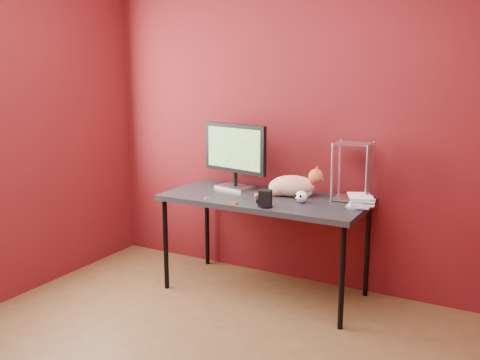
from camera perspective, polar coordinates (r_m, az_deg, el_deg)
The scene contains 11 objects.
room at distance 2.60m, azimuth -7.45°, elevation 6.54°, with size 3.52×3.52×2.61m.
desk at distance 3.97m, azimuth 2.71°, elevation -2.50°, with size 1.50×0.70×0.75m.
monitor at distance 4.18m, azimuth -0.54°, elevation 2.93°, with size 0.58×0.24×0.51m.
cat at distance 3.97m, azimuth 5.68°, elevation -0.60°, with size 0.46×0.31×0.24m.
skull_mug at distance 3.79m, azimuth 6.56°, elevation -1.78°, with size 0.09×0.09×0.08m.
speaker at distance 3.65m, azimuth 2.71°, elevation -2.06°, with size 0.10×0.10×0.12m.
book_stack at distance 3.71m, azimuth 11.98°, elevation 3.71°, with size 0.23×0.26×0.85m.
wire_rack at distance 3.89m, azimuth 11.91°, elevation 0.91°, with size 0.26×0.21×0.42m.
pocket_knife at distance 3.75m, azimuth -0.66°, elevation -2.43°, with size 0.07×0.02×0.01m, color #A6260C.
black_gadget at distance 3.77m, azimuth 2.17°, elevation -2.25°, with size 0.06×0.03×0.03m, color black.
washer at distance 3.91m, azimuth -3.48°, elevation -1.94°, with size 0.05×0.05×0.00m, color #BABBC0.
Camera 1 is at (1.52, -2.10, 1.68)m, focal length 40.00 mm.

